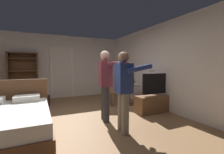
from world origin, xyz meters
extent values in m
plane|color=olive|center=(0.00, 0.00, 0.00)|extent=(7.35, 7.35, 0.00)
cube|color=silver|center=(0.00, 3.40, 1.31)|extent=(5.18, 0.12, 2.62)
cube|color=silver|center=(2.53, 0.00, 1.31)|extent=(0.12, 6.92, 2.62)
cube|color=white|center=(-0.43, 3.32, 1.02)|extent=(0.08, 0.08, 2.05)
cube|color=white|center=(0.42, 3.32, 1.02)|extent=(0.08, 0.08, 2.05)
cube|color=white|center=(-0.01, 3.32, 2.09)|extent=(0.93, 0.08, 0.08)
cube|color=brown|center=(-1.48, -0.43, 0.17)|extent=(1.51, 2.00, 0.35)
cube|color=silver|center=(-1.48, -0.43, 0.46)|extent=(1.45, 1.94, 0.22)
cube|color=brown|center=(-1.48, 0.53, 0.51)|extent=(1.51, 0.08, 1.02)
cube|color=white|center=(-1.15, 0.27, 0.63)|extent=(0.50, 0.34, 0.12)
cube|color=brown|center=(-1.91, 3.14, 0.92)|extent=(0.06, 0.32, 1.84)
cube|color=brown|center=(-0.94, 3.14, 0.92)|extent=(0.06, 0.32, 1.84)
cube|color=brown|center=(-1.43, 3.14, 1.82)|extent=(1.03, 0.32, 0.04)
cube|color=brown|center=(-1.43, 3.29, 0.92)|extent=(1.03, 0.02, 1.84)
cube|color=brown|center=(-1.43, 3.14, 0.23)|extent=(0.97, 0.32, 0.03)
cube|color=brown|center=(-1.43, 3.14, 0.69)|extent=(0.97, 0.32, 0.03)
cylinder|color=#A59737|center=(-1.65, 3.14, 0.76)|extent=(0.06, 0.06, 0.11)
cube|color=brown|center=(-1.43, 3.14, 1.15)|extent=(0.97, 0.32, 0.03)
cube|color=brown|center=(-1.43, 3.14, 1.61)|extent=(0.97, 0.32, 0.03)
cube|color=brown|center=(2.17, -0.06, 0.24)|extent=(1.29, 0.40, 0.49)
cube|color=black|center=(2.17, -0.08, 0.83)|extent=(1.00, 0.05, 0.58)
cube|color=blue|center=(2.17, -0.05, 0.83)|extent=(0.94, 0.01, 0.52)
cylinder|color=#4C331E|center=(1.90, 1.04, 0.33)|extent=(0.08, 0.08, 0.67)
cylinder|color=#4C331E|center=(1.90, 1.04, 0.01)|extent=(0.42, 0.42, 0.03)
cylinder|color=#4C331E|center=(1.90, 1.04, 0.68)|extent=(0.71, 0.71, 0.03)
cube|color=black|center=(1.87, 1.04, 0.71)|extent=(0.37, 0.30, 0.02)
cube|color=black|center=(1.90, 0.93, 0.82)|extent=(0.36, 0.28, 0.05)
cube|color=navy|center=(1.90, 0.93, 0.82)|extent=(0.32, 0.24, 0.04)
cylinder|color=#34480D|center=(2.04, 0.96, 0.80)|extent=(0.06, 0.06, 0.20)
cylinder|color=#34480D|center=(2.04, 0.96, 0.93)|extent=(0.03, 0.03, 0.05)
cylinder|color=brown|center=(1.43, 1.34, 0.23)|extent=(0.04, 0.04, 0.45)
cylinder|color=brown|center=(1.12, 1.48, 0.23)|extent=(0.04, 0.04, 0.45)
cylinder|color=brown|center=(1.29, 1.03, 0.23)|extent=(0.04, 0.04, 0.45)
cylinder|color=brown|center=(0.98, 1.17, 0.23)|extent=(0.04, 0.04, 0.45)
cube|color=brown|center=(1.20, 1.26, 0.47)|extent=(0.56, 0.56, 0.04)
cube|color=brown|center=(1.13, 1.10, 0.74)|extent=(0.40, 0.21, 0.50)
cylinder|color=gray|center=(0.63, -0.75, 0.40)|extent=(0.15, 0.15, 0.80)
cylinder|color=gray|center=(0.57, -1.00, 0.40)|extent=(0.15, 0.15, 0.80)
cube|color=navy|center=(0.60, -0.87, 1.09)|extent=(0.35, 0.50, 0.57)
sphere|color=#936B4C|center=(0.60, -0.87, 1.49)|extent=(0.22, 0.22, 0.22)
cylinder|color=navy|center=(0.74, -0.65, 1.19)|extent=(0.33, 0.15, 0.46)
cylinder|color=navy|center=(0.78, -1.17, 1.28)|extent=(0.49, 0.18, 0.18)
cube|color=white|center=(1.00, -1.24, 1.23)|extent=(0.12, 0.06, 0.04)
cylinder|color=#333338|center=(0.56, 0.03, 0.42)|extent=(0.15, 0.15, 0.85)
cylinder|color=#333338|center=(0.51, -0.23, 0.42)|extent=(0.15, 0.15, 0.85)
cube|color=brown|center=(0.53, -0.10, 1.15)|extent=(0.35, 0.50, 0.60)
sphere|color=#D8AD8C|center=(0.53, -0.10, 1.57)|extent=(0.23, 0.23, 0.23)
cylinder|color=brown|center=(0.67, 0.13, 1.26)|extent=(0.34, 0.15, 0.49)
cylinder|color=brown|center=(0.72, -0.40, 1.38)|extent=(0.49, 0.18, 0.12)
cube|color=white|center=(0.95, -0.47, 1.37)|extent=(0.12, 0.06, 0.04)
cube|color=#4C1919|center=(-0.97, 2.18, 0.22)|extent=(0.56, 0.41, 0.45)
cube|color=black|center=(-0.85, 1.96, 0.17)|extent=(0.56, 0.48, 0.35)
camera|label=1|loc=(-0.91, -3.53, 1.31)|focal=24.94mm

